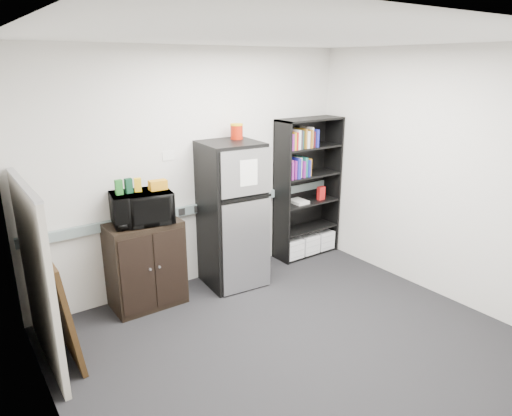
# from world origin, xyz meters

# --- Properties ---
(floor) EXTENTS (4.00, 4.00, 0.00)m
(floor) POSITION_xyz_m (0.00, 0.00, 0.00)
(floor) COLOR black
(floor) RESTS_ON ground
(wall_back) EXTENTS (4.00, 0.02, 2.70)m
(wall_back) POSITION_xyz_m (0.00, 1.75, 1.35)
(wall_back) COLOR silver
(wall_back) RESTS_ON floor
(wall_right) EXTENTS (0.02, 3.50, 2.70)m
(wall_right) POSITION_xyz_m (2.00, 0.00, 1.35)
(wall_right) COLOR silver
(wall_right) RESTS_ON floor
(wall_left) EXTENTS (0.02, 3.50, 2.70)m
(wall_left) POSITION_xyz_m (-2.00, 0.00, 1.35)
(wall_left) COLOR silver
(wall_left) RESTS_ON floor
(ceiling) EXTENTS (4.00, 3.50, 0.02)m
(ceiling) POSITION_xyz_m (0.00, 0.00, 2.70)
(ceiling) COLOR white
(ceiling) RESTS_ON wall_back
(electrical_raceway) EXTENTS (3.92, 0.05, 0.10)m
(electrical_raceway) POSITION_xyz_m (0.00, 1.72, 0.90)
(electrical_raceway) COLOR gray
(electrical_raceway) RESTS_ON wall_back
(wall_note) EXTENTS (0.14, 0.00, 0.10)m
(wall_note) POSITION_xyz_m (-0.35, 1.74, 1.55)
(wall_note) COLOR white
(wall_note) RESTS_ON wall_back
(bookshelf) EXTENTS (0.90, 0.34, 1.85)m
(bookshelf) POSITION_xyz_m (1.53, 1.57, 0.91)
(bookshelf) COLOR black
(bookshelf) RESTS_ON floor
(cubicle_partition) EXTENTS (0.06, 1.30, 1.62)m
(cubicle_partition) POSITION_xyz_m (-1.90, 1.08, 0.81)
(cubicle_partition) COLOR gray
(cubicle_partition) RESTS_ON floor
(cabinet) EXTENTS (0.75, 0.50, 0.94)m
(cabinet) POSITION_xyz_m (-0.79, 1.50, 0.47)
(cabinet) COLOR black
(cabinet) RESTS_ON floor
(microwave) EXTENTS (0.65, 0.50, 0.33)m
(microwave) POSITION_xyz_m (-0.79, 1.48, 1.10)
(microwave) COLOR black
(microwave) RESTS_ON cabinet
(snack_box_a) EXTENTS (0.07, 0.05, 0.15)m
(snack_box_a) POSITION_xyz_m (-1.00, 1.52, 1.34)
(snack_box_a) COLOR #1A5D1E
(snack_box_a) RESTS_ON microwave
(snack_box_b) EXTENTS (0.07, 0.06, 0.15)m
(snack_box_b) POSITION_xyz_m (-0.90, 1.52, 1.34)
(snack_box_b) COLOR #0B321D
(snack_box_b) RESTS_ON microwave
(snack_box_c) EXTENTS (0.08, 0.07, 0.14)m
(snack_box_c) POSITION_xyz_m (-0.80, 1.52, 1.34)
(snack_box_c) COLOR gold
(snack_box_c) RESTS_ON microwave
(snack_bag) EXTENTS (0.19, 0.11, 0.10)m
(snack_bag) POSITION_xyz_m (-0.61, 1.47, 1.32)
(snack_bag) COLOR #BF7C13
(snack_bag) RESTS_ON microwave
(refrigerator) EXTENTS (0.69, 0.71, 1.69)m
(refrigerator) POSITION_xyz_m (0.24, 1.42, 0.84)
(refrigerator) COLOR black
(refrigerator) RESTS_ON floor
(coffee_can) EXTENTS (0.14, 0.14, 0.19)m
(coffee_can) POSITION_xyz_m (0.41, 1.55, 1.79)
(coffee_can) COLOR #A81B07
(coffee_can) RESTS_ON refrigerator
(framed_poster) EXTENTS (0.16, 0.78, 1.00)m
(framed_poster) POSITION_xyz_m (-1.77, 1.01, 0.50)
(framed_poster) COLOR black
(framed_poster) RESTS_ON floor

